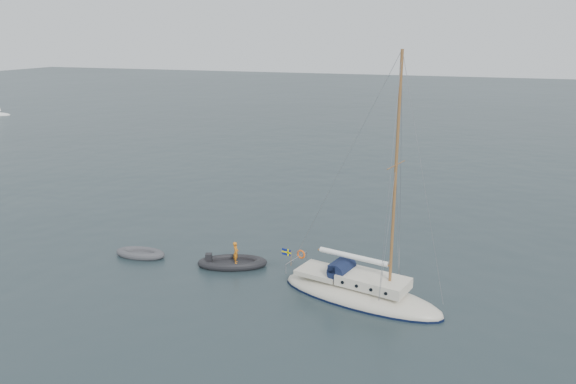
% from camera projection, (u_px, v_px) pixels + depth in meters
% --- Properties ---
extents(ground, '(300.00, 300.00, 0.00)m').
position_uv_depth(ground, '(308.00, 269.00, 31.07)').
color(ground, black).
rests_on(ground, ground).
extents(sailboat, '(8.77, 2.63, 12.49)m').
position_uv_depth(sailboat, '(361.00, 281.00, 27.28)').
color(sailboat, beige).
rests_on(sailboat, ground).
extents(dinghy, '(3.04, 1.37, 0.44)m').
position_uv_depth(dinghy, '(140.00, 253.00, 32.70)').
color(dinghy, '#494A4E').
rests_on(dinghy, ground).
extents(rib, '(3.90, 1.77, 1.45)m').
position_uv_depth(rib, '(232.00, 262.00, 31.35)').
color(rib, black).
rests_on(rib, ground).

